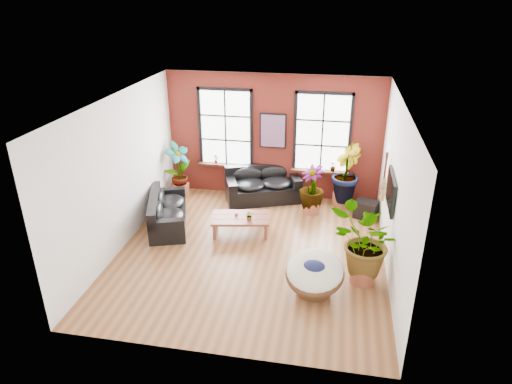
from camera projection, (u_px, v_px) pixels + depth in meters
room at (252, 180)px, 9.92m from camera, size 6.04×6.54×3.54m
sofa_back at (262, 185)px, 12.95m from camera, size 2.27×1.67×0.94m
sofa_left at (166, 212)px, 11.54m from camera, size 1.46×2.22×0.81m
coffee_table at (240, 219)px, 11.16m from camera, size 1.51×1.03×0.54m
papasan_chair at (315, 273)px, 8.95m from camera, size 1.35×1.36×0.87m
poster at (273, 131)px, 12.55m from camera, size 0.74×0.06×0.98m
tv_wall_unit at (388, 190)px, 9.92m from camera, size 0.13×1.86×1.20m
media_box at (366, 209)px, 11.99m from camera, size 0.69×0.63×0.47m
pot_back_left at (181, 189)px, 13.26m from camera, size 0.56×0.56×0.38m
pot_back_right at (342, 199)px, 12.68m from camera, size 0.54×0.54×0.38m
pot_right_wall at (363, 274)px, 9.38m from camera, size 0.67×0.67×0.38m
pot_mid at (311, 207)px, 12.27m from camera, size 0.51×0.51×0.32m
floor_plant_back_left at (178, 167)px, 12.93m from camera, size 0.89×0.94×1.48m
floor_plant_back_right at (345, 172)px, 12.39m from camera, size 0.88×1.02×1.63m
floor_plant_right_wall at (365, 243)px, 9.10m from camera, size 1.76×1.76×1.48m
floor_plant_mid at (312, 187)px, 12.06m from camera, size 0.94×0.94×1.19m
table_plant at (249, 216)px, 10.93m from camera, size 0.27×0.25×0.24m
sill_plant_left at (216, 159)px, 13.16m from camera, size 0.17×0.17×0.27m
sill_plant_right at (333, 167)px, 12.60m from camera, size 0.19×0.19×0.27m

